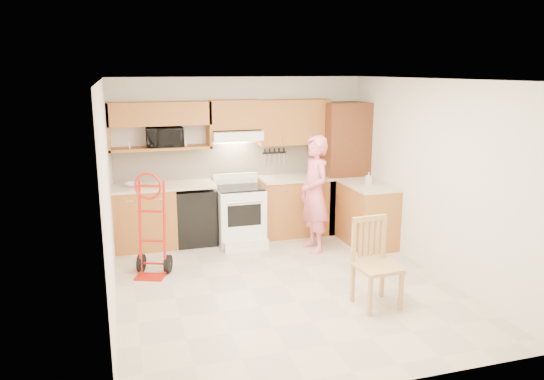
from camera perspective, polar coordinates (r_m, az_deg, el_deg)
name	(u,v)px	position (r m, az deg, el deg)	size (l,w,h in m)	color
floor	(284,286)	(6.58, 1.27, -10.41)	(4.00, 4.50, 0.02)	beige
ceiling	(285,78)	(6.04, 1.39, 12.09)	(4.00, 4.50, 0.02)	white
wall_back	(240,157)	(8.33, -3.47, 3.62)	(4.00, 0.02, 2.50)	silver
wall_front	(373,247)	(4.18, 10.96, -6.19)	(4.00, 0.02, 2.50)	silver
wall_left	(107,198)	(5.90, -17.57, -0.89)	(0.02, 4.50, 2.50)	silver
wall_right	(432,177)	(7.06, 17.04, 1.36)	(0.02, 4.50, 2.50)	silver
backsplash	(241,160)	(8.31, -3.43, 3.26)	(3.92, 0.03, 0.55)	beige
lower_cab_left	(145,218)	(8.00, -13.76, -3.01)	(0.90, 0.60, 0.90)	#A65A2F
dishwasher	(195,216)	(8.07, -8.43, -2.81)	(0.60, 0.60, 0.85)	black
lower_cab_right	(295,206)	(8.43, 2.58, -1.81)	(1.14, 0.60, 0.90)	#A65A2F
countertop_left	(163,186)	(7.90, -11.78, 0.42)	(1.50, 0.63, 0.04)	beige
countertop_right	(296,178)	(8.33, 2.62, 1.32)	(1.14, 0.63, 0.04)	beige
cab_return_right	(367,215)	(8.06, 10.33, -2.72)	(0.60, 1.00, 0.90)	#A65A2F
countertop_return	(368,185)	(7.94, 10.47, 0.54)	(0.63, 1.00, 0.04)	beige
pantry_tall	(343,167)	(8.60, 7.80, 2.47)	(0.70, 0.60, 2.10)	#502712
upper_cab_left	(159,114)	(7.88, -12.22, 8.17)	(1.50, 0.33, 0.34)	#A65A2F
upper_shelf_mw	(161,148)	(7.94, -12.05, 4.50)	(1.50, 0.33, 0.04)	#A65A2F
upper_cab_center	(235,114)	(8.05, -4.09, 8.24)	(0.76, 0.33, 0.44)	#A65A2F
upper_cab_right	(294,122)	(8.32, 2.37, 7.45)	(1.14, 0.33, 0.70)	#A65A2F
range_hood	(236,135)	(8.02, -3.96, 5.99)	(0.76, 0.46, 0.14)	white
knife_strip	(274,157)	(8.42, 0.27, 3.68)	(0.40, 0.05, 0.29)	black
microwave	(165,137)	(7.92, -11.66, 5.72)	(0.53, 0.36, 0.29)	black
range	(241,211)	(7.94, -3.44, -2.28)	(0.70, 0.92, 1.03)	white
person	(315,194)	(7.57, 4.67, -0.44)	(0.62, 0.41, 1.70)	#E46A7B
hand_truck	(150,230)	(6.84, -13.16, -4.28)	(0.48, 0.44, 1.23)	red
dining_chair	(377,264)	(5.97, 11.46, -7.93)	(0.45, 0.49, 1.00)	tan
soap_bottle	(369,178)	(7.92, 10.51, 1.31)	(0.08, 0.08, 0.18)	white
bowl	(133,185)	(7.87, -14.92, 0.56)	(0.23, 0.23, 0.06)	white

